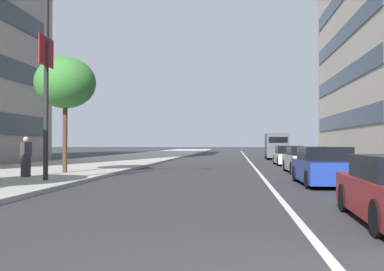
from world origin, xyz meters
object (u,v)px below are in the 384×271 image
object	(u,v)px
car_following_behind	(289,156)
pedestrian_on_plaza	(26,157)
delivery_van_ahead	(276,145)
street_tree_near_plaza_corner	(65,83)
street_lamp_with_banners	(57,45)
car_approaching_light	(324,167)
car_lead_in_lane	(305,160)

from	to	relation	value
car_following_behind	pedestrian_on_plaza	distance (m)	19.07
delivery_van_ahead	street_tree_near_plaza_corner	world-z (taller)	street_tree_near_plaza_corner
car_following_behind	street_lamp_with_banners	world-z (taller)	street_lamp_with_banners
car_approaching_light	pedestrian_on_plaza	bearing A→B (deg)	85.23
car_following_behind	pedestrian_on_plaza	size ratio (longest dim) A/B	2.75
car_following_behind	pedestrian_on_plaza	bearing A→B (deg)	139.55
street_lamp_with_banners	street_tree_near_plaza_corner	xyz separation A→B (m)	(4.39, 1.40, -0.82)
car_lead_in_lane	street_tree_near_plaza_corner	xyz separation A→B (m)	(-3.20, 11.66, 3.75)
pedestrian_on_plaza	delivery_van_ahead	bearing A→B (deg)	84.85
delivery_van_ahead	pedestrian_on_plaza	distance (m)	29.37
car_approaching_light	delivery_van_ahead	xyz separation A→B (m)	(27.36, -0.79, 0.69)
street_lamp_with_banners	street_tree_near_plaza_corner	world-z (taller)	street_lamp_with_banners
car_lead_in_lane	delivery_van_ahead	size ratio (longest dim) A/B	0.73
car_following_behind	street_lamp_with_banners	size ratio (longest dim) A/B	0.54
car_approaching_light	delivery_van_ahead	distance (m)	27.38
street_lamp_with_banners	pedestrian_on_plaza	world-z (taller)	street_lamp_with_banners
car_approaching_light	car_following_behind	world-z (taller)	car_approaching_light
car_approaching_light	car_lead_in_lane	world-z (taller)	car_approaching_light
delivery_van_ahead	car_lead_in_lane	bearing A→B (deg)	-179.44
delivery_van_ahead	car_approaching_light	bearing A→B (deg)	-179.96
car_approaching_light	pedestrian_on_plaza	world-z (taller)	pedestrian_on_plaza
car_approaching_light	street_tree_near_plaza_corner	size ratio (longest dim) A/B	0.80
street_lamp_with_banners	pedestrian_on_plaza	xyz separation A→B (m)	(1.61, 1.96, -4.23)
street_lamp_with_banners	car_lead_in_lane	bearing A→B (deg)	-53.49
car_approaching_light	car_lead_in_lane	distance (m)	6.83
delivery_van_ahead	street_lamp_with_banners	bearing A→B (deg)	160.93
car_following_behind	delivery_van_ahead	bearing A→B (deg)	-1.09
car_lead_in_lane	pedestrian_on_plaza	xyz separation A→B (m)	(-5.98, 12.22, 0.34)
car_approaching_light	car_following_behind	size ratio (longest dim) A/B	0.97
street_lamp_with_banners	car_following_behind	bearing A→B (deg)	-32.91
car_following_behind	street_tree_near_plaza_corner	bearing A→B (deg)	134.81
delivery_van_ahead	street_lamp_with_banners	xyz separation A→B (m)	(-28.13, 10.67, 3.87)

